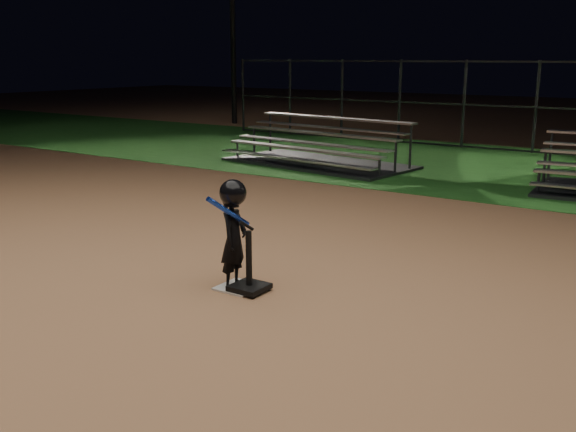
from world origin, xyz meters
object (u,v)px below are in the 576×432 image
(child_batter, at_px, (234,231))
(bleacher_left, at_px, (317,156))
(home_plate, at_px, (239,287))
(batting_tee, at_px, (249,280))

(child_batter, relative_size, bleacher_left, 0.26)
(home_plate, distance_m, bleacher_left, 8.90)
(home_plate, relative_size, batting_tee, 0.66)
(home_plate, distance_m, batting_tee, 0.21)
(batting_tee, relative_size, bleacher_left, 0.14)
(child_batter, bearing_deg, batting_tee, -108.59)
(home_plate, height_order, batting_tee, batting_tee)
(batting_tee, relative_size, child_batter, 0.54)
(home_plate, relative_size, bleacher_left, 0.09)
(home_plate, height_order, bleacher_left, bleacher_left)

